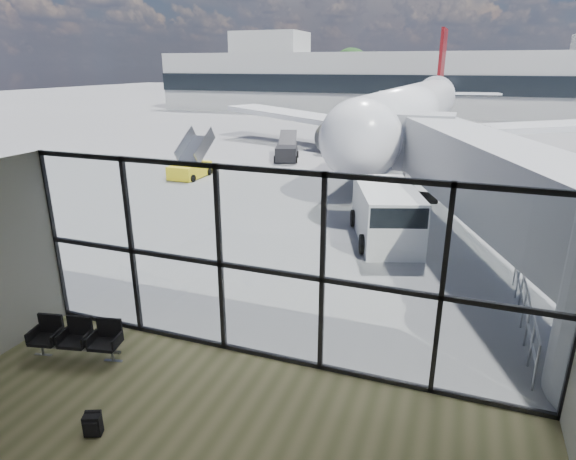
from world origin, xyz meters
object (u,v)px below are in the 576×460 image
Objects in this scene: seating_row at (78,336)px; airliner at (415,110)px; backpack at (93,425)px; belt_loader at (287,151)px; service_van at (387,214)px; mobile_stairs at (190,168)px.

seating_row is 0.05× the size of airliner.
backpack is 0.11× the size of belt_loader.
airliner is 11.18m from belt_loader.
airliner reaches higher than service_van.
seating_row is at bearing -94.76° from airliner.
belt_loader is at bearing -133.95° from airliner.
mobile_stairs reaches higher than backpack.
service_van is at bearing -83.89° from airliner.
backpack is 21.55m from mobile_stairs.
belt_loader is at bearing 104.37° from service_van.
mobile_stairs is (-3.55, -7.18, -0.08)m from belt_loader.
belt_loader is (-7.89, -7.53, -2.45)m from airliner.
seating_row is at bearing -66.33° from mobile_stairs.
backpack is at bearing -124.05° from service_van.
seating_row is 2.89m from backpack.
belt_loader is 8.00m from mobile_stairs.
service_van is 14.67m from mobile_stairs.
service_van reaches higher than belt_loader.
seating_row reaches higher than backpack.
belt_loader is (-3.87, 24.54, 0.09)m from seating_row.
airliner is at bearing 70.59° from seating_row.
backpack is at bearing -63.25° from mobile_stairs.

